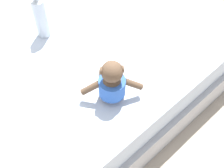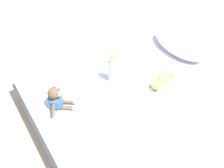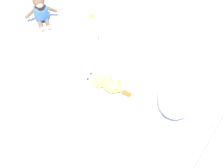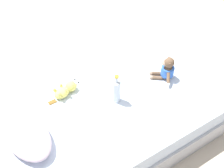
% 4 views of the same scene
% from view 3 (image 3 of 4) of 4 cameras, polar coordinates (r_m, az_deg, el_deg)
% --- Properties ---
extents(ground_plane, '(16.00, 16.00, 0.00)m').
position_cam_3_polar(ground_plane, '(2.81, -1.86, -1.61)').
color(ground_plane, '#B7A893').
extents(bed, '(1.48, 1.93, 0.39)m').
position_cam_3_polar(bed, '(2.66, -1.96, 1.03)').
color(bed, '#B2B2B7').
rests_on(bed, ground_plane).
extents(pillow, '(0.63, 0.40, 0.14)m').
position_cam_3_polar(pillow, '(2.30, 12.48, -0.38)').
color(pillow, silver).
rests_on(pillow, bed).
extents(plush_monkey, '(0.25, 0.25, 0.24)m').
position_cam_3_polar(plush_monkey, '(2.88, -12.38, 12.31)').
color(plush_monkey, brown).
rests_on(plush_monkey, bed).
extents(plush_yellow_creature, '(0.15, 0.33, 0.10)m').
position_cam_3_polar(plush_yellow_creature, '(2.29, -1.01, 0.11)').
color(plush_yellow_creature, '#EAE066').
rests_on(plush_yellow_creature, bed).
extents(glass_bottle, '(0.07, 0.07, 0.30)m').
position_cam_3_polar(glass_bottle, '(2.56, -3.30, 8.80)').
color(glass_bottle, silver).
rests_on(glass_bottle, bed).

